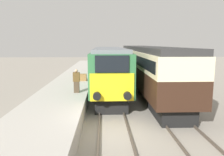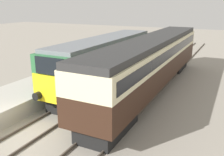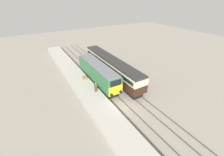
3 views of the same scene
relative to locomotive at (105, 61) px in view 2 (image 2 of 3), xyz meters
name	(u,v)px [view 2 (image 2 of 3)]	position (x,y,z in m)	size (l,w,h in m)	color
ground_plane	(24,137)	(0.00, -8.53, -2.15)	(120.00, 120.00, 0.00)	gray
platform_left	(67,78)	(-3.30, -0.53, -1.67)	(3.50, 50.00, 0.96)	#B7B2A8
rails_near_track	(81,102)	(0.00, -3.53, -2.08)	(1.51, 60.00, 0.14)	#4C4238
rails_far_track	(128,111)	(3.40, -3.53, -2.08)	(1.50, 60.00, 0.14)	#4C4238
locomotive	(105,61)	(0.00, 0.00, 0.00)	(2.70, 13.09, 3.88)	black
passenger_carriage	(153,59)	(3.40, 0.96, 0.27)	(2.75, 18.71, 3.98)	black
person_on_platform	(48,74)	(-2.29, -3.87, -0.41)	(0.44, 0.26, 1.59)	#473828
luggage_crate	(86,66)	(-2.34, 0.94, -0.89)	(0.70, 0.56, 0.60)	olive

